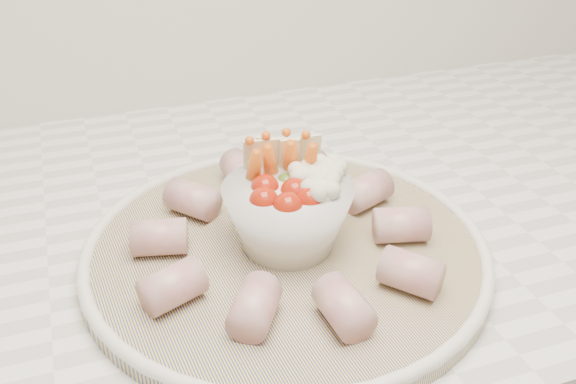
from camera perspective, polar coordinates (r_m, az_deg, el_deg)
name	(u,v)px	position (r m, az deg, el deg)	size (l,w,h in m)	color
serving_platter	(286,249)	(0.60, -0.19, -5.10)	(0.41, 0.41, 0.02)	navy
veggie_bowl	(290,208)	(0.58, 0.16, -1.48)	(0.12, 0.12, 0.10)	silver
cured_meat_rolls	(285,231)	(0.59, -0.26, -3.47)	(0.27, 0.29, 0.03)	#A34A52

